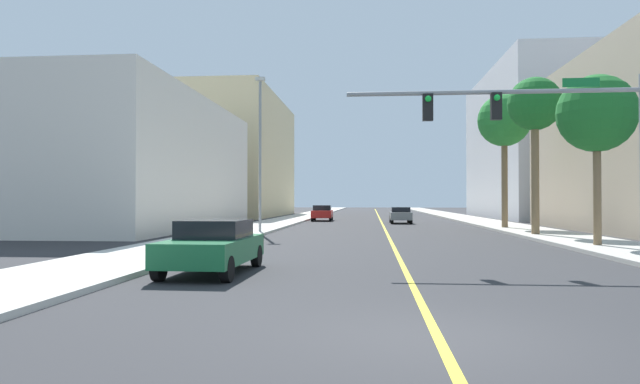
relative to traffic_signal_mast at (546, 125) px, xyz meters
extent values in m
plane|color=#2D2D30|center=(-4.43, 32.46, -4.28)|extent=(192.00, 192.00, 0.00)
cube|color=beige|center=(-13.21, 32.46, -4.21)|extent=(3.80, 168.00, 0.15)
cube|color=#B2ADA3|center=(4.35, 32.46, -4.21)|extent=(3.80, 168.00, 0.15)
cube|color=yellow|center=(-4.43, 32.46, -4.28)|extent=(0.16, 144.00, 0.01)
cube|color=silver|center=(-22.92, 19.86, 0.20)|extent=(12.79, 24.04, 8.96)
cube|color=beige|center=(-23.75, 49.85, 2.95)|extent=(14.45, 26.21, 14.46)
cube|color=silver|center=(14.49, 46.29, 3.86)|extent=(13.64, 26.89, 16.28)
cylinder|color=gray|center=(-1.65, 0.00, 1.06)|extent=(8.99, 0.14, 0.14)
cube|color=black|center=(-1.50, 0.00, 0.61)|extent=(0.32, 0.24, 0.84)
sphere|color=green|center=(-1.50, -0.14, 0.86)|extent=(0.20, 0.20, 0.20)
cube|color=black|center=(-3.59, 0.00, 0.61)|extent=(0.32, 0.24, 0.84)
sphere|color=green|center=(-3.59, -0.14, 0.86)|extent=(0.20, 0.20, 0.20)
cube|color=#147233|center=(1.05, 0.00, 1.31)|extent=(1.10, 0.04, 0.28)
cylinder|color=gray|center=(-11.81, 14.25, 0.25)|extent=(0.16, 0.16, 8.75)
cube|color=beige|center=(-11.81, 14.25, 4.77)|extent=(0.56, 0.28, 0.20)
cylinder|color=brown|center=(3.79, 5.85, -1.45)|extent=(0.31, 0.31, 5.35)
sphere|color=#1E6B28|center=(3.79, 5.85, 1.22)|extent=(3.14, 3.14, 3.14)
cone|color=#1E6B28|center=(4.73, 5.79, 1.02)|extent=(0.50, 1.46, 1.57)
cone|color=#1E6B28|center=(4.08, 6.74, 1.02)|extent=(1.22, 0.71, 1.52)
cone|color=#1E6B28|center=(3.01, 6.37, 1.02)|extent=(1.15, 1.51, 1.64)
cone|color=#1E6B28|center=(3.12, 5.18, 1.02)|extent=(1.18, 1.18, 1.78)
cone|color=#1E6B28|center=(4.22, 5.00, 1.02)|extent=(1.62, 1.13, 1.47)
cylinder|color=brown|center=(3.44, 13.13, -0.62)|extent=(0.41, 0.41, 7.01)
sphere|color=#1E6B28|center=(3.44, 13.13, 2.88)|extent=(2.86, 2.86, 2.86)
cone|color=#1E6B28|center=(4.28, 12.98, 2.68)|extent=(0.60, 1.31, 1.64)
cone|color=#1E6B28|center=(3.55, 13.98, 2.68)|extent=(1.66, 0.66, 1.24)
cone|color=#1E6B28|center=(2.76, 13.66, 2.68)|extent=(0.95, 1.04, 1.52)
cone|color=#1E6B28|center=(2.70, 12.68, 2.68)|extent=(1.00, 1.34, 1.62)
cone|color=#1E6B28|center=(3.74, 12.32, 2.68)|extent=(1.42, 0.89, 1.19)
cylinder|color=brown|center=(3.54, 20.40, -0.55)|extent=(0.40, 0.40, 7.17)
sphere|color=#287F33|center=(3.54, 20.40, 3.04)|extent=(3.50, 3.50, 3.50)
cone|color=#287F33|center=(4.59, 20.43, 2.84)|extent=(0.47, 1.86, 1.64)
cone|color=#287F33|center=(3.85, 21.41, 2.84)|extent=(1.94, 1.02, 1.58)
cone|color=#287F33|center=(2.79, 21.14, 2.84)|extent=(1.21, 1.22, 1.79)
cone|color=#287F33|center=(2.77, 19.69, 2.84)|extent=(1.26, 1.35, 1.47)
cone|color=#287F33|center=(3.97, 19.45, 2.84)|extent=(1.77, 1.15, 1.58)
cube|color=slate|center=(-2.87, 29.64, -3.64)|extent=(1.74, 3.92, 0.63)
cube|color=black|center=(-2.87, 29.59, -3.12)|extent=(1.53, 1.91, 0.42)
cylinder|color=black|center=(-3.64, 31.04, -3.96)|extent=(0.22, 0.64, 0.64)
cylinder|color=black|center=(-2.11, 31.04, -3.96)|extent=(0.22, 0.64, 0.64)
cylinder|color=black|center=(-3.63, 28.23, -3.96)|extent=(0.22, 0.64, 0.64)
cylinder|color=black|center=(-2.10, 28.23, -3.96)|extent=(0.22, 0.64, 0.64)
cube|color=#196638|center=(-9.64, -2.99, -3.65)|extent=(1.99, 4.28, 0.63)
cube|color=black|center=(-9.64, -2.77, -3.09)|extent=(1.71, 1.99, 0.49)
cylinder|color=black|center=(-8.82, -4.58, -3.96)|extent=(0.23, 0.64, 0.64)
cylinder|color=black|center=(-10.52, -4.54, -3.96)|extent=(0.23, 0.64, 0.64)
cylinder|color=black|center=(-8.76, -1.43, -3.96)|extent=(0.23, 0.64, 0.64)
cylinder|color=black|center=(-10.46, -1.40, -3.96)|extent=(0.23, 0.64, 0.64)
cube|color=red|center=(-9.94, 34.62, -3.63)|extent=(1.98, 4.31, 0.67)
cube|color=black|center=(-9.94, 34.55, -3.05)|extent=(1.69, 1.98, 0.49)
cylinder|color=black|center=(-9.07, 33.06, -3.96)|extent=(0.24, 0.65, 0.64)
cylinder|color=black|center=(-10.73, 33.02, -3.96)|extent=(0.24, 0.65, 0.64)
cylinder|color=black|center=(-9.15, 36.22, -3.96)|extent=(0.24, 0.65, 0.64)
cylinder|color=black|center=(-10.81, 36.17, -3.96)|extent=(0.24, 0.65, 0.64)
camera|label=1|loc=(-5.39, -17.65, -2.30)|focal=31.21mm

